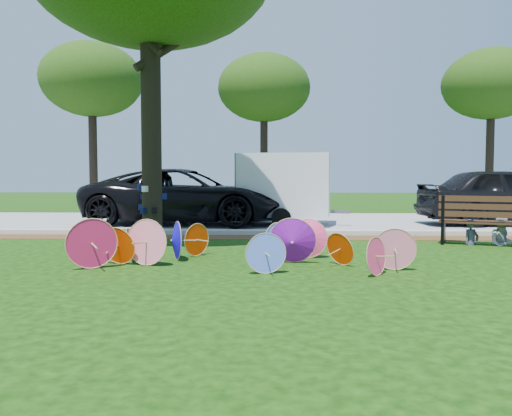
{
  "coord_description": "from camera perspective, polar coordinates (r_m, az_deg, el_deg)",
  "views": [
    {
      "loc": [
        0.82,
        -8.03,
        1.5
      ],
      "look_at": [
        0.5,
        2.0,
        0.9
      ],
      "focal_mm": 35.0,
      "sensor_mm": 36.0,
      "label": 1
    }
  ],
  "objects": [
    {
      "name": "ground",
      "position": [
        8.21,
        -3.97,
        -7.11
      ],
      "size": [
        90.0,
        90.0,
        0.0
      ],
      "primitive_type": "plane",
      "color": "black",
      "rests_on": "ground"
    },
    {
      "name": "curb",
      "position": [
        13.33,
        -1.71,
        -2.79
      ],
      "size": [
        90.0,
        0.3,
        0.12
      ],
      "primitive_type": "cube",
      "color": "#B7B5AD",
      "rests_on": "ground"
    },
    {
      "name": "bg_trees",
      "position": [
        23.42,
        3.33,
        13.9
      ],
      "size": [
        22.27,
        6.61,
        7.4
      ],
      "color": "black",
      "rests_on": "ground"
    },
    {
      "name": "street",
      "position": [
        17.46,
        -0.87,
        -1.5
      ],
      "size": [
        90.0,
        8.0,
        0.01
      ],
      "primitive_type": "cube",
      "color": "gray",
      "rests_on": "ground"
    },
    {
      "name": "mulch_strip",
      "position": [
        12.64,
        -1.91,
        -3.38
      ],
      "size": [
        90.0,
        1.0,
        0.01
      ],
      "primitive_type": "cube",
      "color": "#472D16",
      "rests_on": "ground"
    },
    {
      "name": "dark_pickup",
      "position": [
        17.9,
        26.65,
        1.22
      ],
      "size": [
        5.59,
        2.56,
        1.86
      ],
      "primitive_type": "imported",
      "rotation": [
        0.0,
        0.0,
        1.64
      ],
      "color": "black",
      "rests_on": "ground"
    },
    {
      "name": "person_right",
      "position": [
        12.48,
        26.43,
        -0.85
      ],
      "size": [
        0.7,
        0.58,
        1.3
      ],
      "primitive_type": "imported",
      "rotation": [
        0.0,
        0.0,
        -0.16
      ],
      "color": "silver",
      "rests_on": "ground"
    },
    {
      "name": "black_van",
      "position": [
        16.41,
        -8.01,
        1.29
      ],
      "size": [
        6.74,
        3.56,
        1.81
      ],
      "primitive_type": "imported",
      "rotation": [
        0.0,
        0.0,
        1.48
      ],
      "color": "black",
      "rests_on": "ground"
    },
    {
      "name": "parasol_pile",
      "position": [
        8.76,
        -3.94,
        -4.02
      ],
      "size": [
        5.76,
        2.45,
        0.86
      ],
      "color": "#DB3200",
      "rests_on": "ground"
    },
    {
      "name": "park_bench",
      "position": [
        12.3,
        25.04,
        -1.34
      ],
      "size": [
        2.25,
        1.55,
        1.1
      ],
      "primitive_type": null,
      "rotation": [
        0.0,
        0.0,
        -0.39
      ],
      "color": "black",
      "rests_on": "ground"
    },
    {
      "name": "cargo_trailer",
      "position": [
        15.94,
        3.32,
        2.64
      ],
      "size": [
        3.04,
        2.15,
        2.57
      ],
      "primitive_type": "cube",
      "rotation": [
        0.0,
        0.0,
        -0.14
      ],
      "color": "silver",
      "rests_on": "ground"
    },
    {
      "name": "person_left",
      "position": [
        12.21,
        23.43,
        -1.3
      ],
      "size": [
        0.48,
        0.41,
        1.11
      ],
      "primitive_type": "imported",
      "rotation": [
        0.0,
        0.0,
        0.42
      ],
      "color": "#3A424F",
      "rests_on": "ground"
    }
  ]
}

